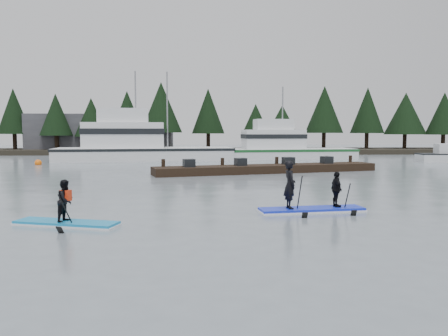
{
  "coord_description": "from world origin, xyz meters",
  "views": [
    {
      "loc": [
        -0.99,
        -13.74,
        2.73
      ],
      "look_at": [
        0.0,
        6.0,
        1.1
      ],
      "focal_mm": 35.0,
      "sensor_mm": 36.0,
      "label": 1
    }
  ],
  "objects_px": {
    "fishing_boat_large": "(140,153)",
    "floating_dock": "(268,169)",
    "paddleboard_duo": "(310,195)",
    "fishing_boat_medium": "(285,153)",
    "paddleboard_solo": "(66,210)"
  },
  "relations": [
    {
      "from": "fishing_boat_large",
      "to": "floating_dock",
      "type": "xyz_separation_m",
      "value": [
        10.5,
        -13.3,
        -0.46
      ]
    },
    {
      "from": "paddleboard_duo",
      "to": "fishing_boat_large",
      "type": "bearing_deg",
      "value": 101.9
    },
    {
      "from": "fishing_boat_medium",
      "to": "paddleboard_solo",
      "type": "distance_m",
      "value": 33.4
    },
    {
      "from": "fishing_boat_large",
      "to": "fishing_boat_medium",
      "type": "height_order",
      "value": "fishing_boat_large"
    },
    {
      "from": "fishing_boat_medium",
      "to": "paddleboard_duo",
      "type": "distance_m",
      "value": 29.56
    },
    {
      "from": "fishing_boat_large",
      "to": "paddleboard_solo",
      "type": "relative_size",
      "value": 5.35
    },
    {
      "from": "fishing_boat_large",
      "to": "paddleboard_solo",
      "type": "distance_m",
      "value": 29.68
    },
    {
      "from": "paddleboard_solo",
      "to": "paddleboard_duo",
      "type": "bearing_deg",
      "value": 29.64
    },
    {
      "from": "fishing_boat_large",
      "to": "floating_dock",
      "type": "distance_m",
      "value": 16.95
    },
    {
      "from": "floating_dock",
      "to": "paddleboard_solo",
      "type": "relative_size",
      "value": 4.86
    },
    {
      "from": "paddleboard_solo",
      "to": "floating_dock",
      "type": "bearing_deg",
      "value": 78.87
    },
    {
      "from": "floating_dock",
      "to": "fishing_boat_medium",
      "type": "bearing_deg",
      "value": 59.74
    },
    {
      "from": "fishing_boat_large",
      "to": "fishing_boat_medium",
      "type": "distance_m",
      "value": 14.49
    },
    {
      "from": "paddleboard_solo",
      "to": "paddleboard_duo",
      "type": "distance_m",
      "value": 7.93
    },
    {
      "from": "paddleboard_solo",
      "to": "fishing_boat_large",
      "type": "bearing_deg",
      "value": 110.23
    }
  ]
}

